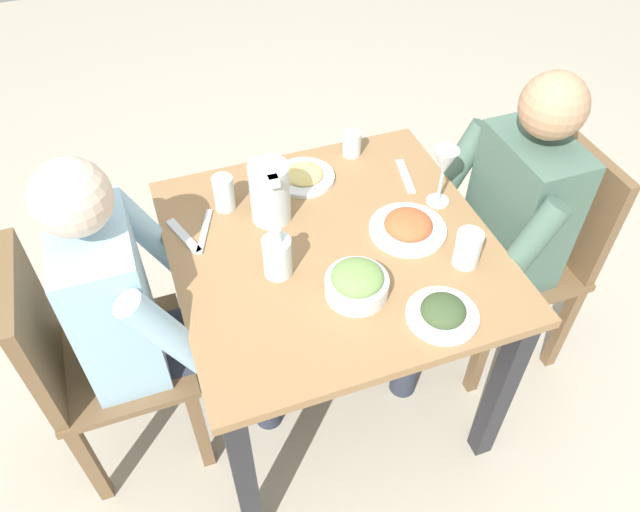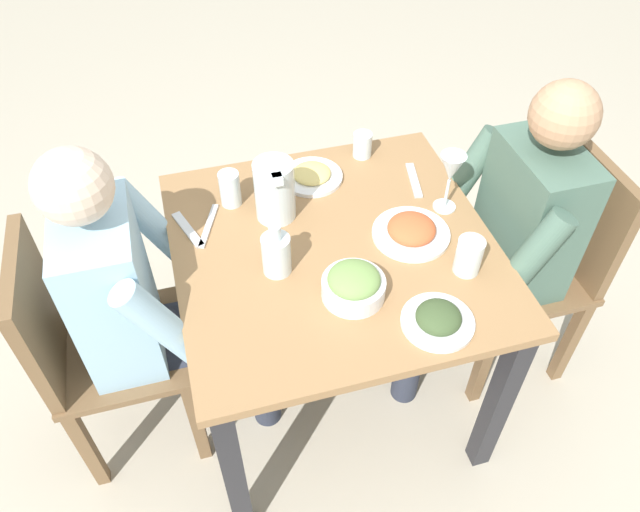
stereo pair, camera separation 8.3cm
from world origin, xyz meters
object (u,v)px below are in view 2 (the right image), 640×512
Objects in this scene: diner_near at (499,238)px; chair_far at (90,345)px; oil_carafe at (276,256)px; salad_bowl at (354,285)px; water_glass_by_pitcher at (469,256)px; plate_rice_curry at (411,231)px; water_glass_far_right at (362,145)px; water_pitcher at (275,190)px; plate_dolmas at (438,319)px; dining_table at (333,274)px; water_glass_center at (230,189)px; wine_glass at (451,171)px; plate_fries at (312,175)px; diner_far at (150,299)px; chair_near at (544,258)px.

chair_far is at bearing 88.06° from diner_near.
diner_near is 7.16× the size of oil_carafe.
water_glass_by_pitcher is (0.00, -0.33, 0.01)m from salad_bowl.
plate_rice_curry is 0.41m from water_glass_far_right.
plate_dolmas is (-0.52, -0.30, -0.08)m from water_pitcher.
plate_rice_curry is at bearing -95.52° from dining_table.
diner_near is 0.51m from plate_dolmas.
diner_near reaches higher than water_glass_far_right.
water_glass_by_pitcher is at bearing -150.43° from plate_rice_curry.
dining_table is at bearing 84.48° from plate_rice_curry.
water_pitcher is 0.16m from water_glass_center.
water_glass_by_pitcher reaches higher than water_glass_far_right.
chair_far is 1.19m from wine_glass.
water_glass_by_pitcher is at bearing 129.22° from diner_near.
water_pitcher is 0.96× the size of plate_fries.
wine_glass is (0.04, -1.12, 0.39)m from chair_far.
dining_table is 0.78× the size of diner_near.
water_pitcher reaches higher than water_glass_center.
water_glass_far_right is at bearing -64.63° from diner_far.
water_glass_center is (0.26, 0.25, 0.18)m from dining_table.
wine_glass is (0.08, 0.37, 0.39)m from chair_near.
chair_far is (0.03, 0.75, -0.12)m from dining_table.
salad_bowl is 0.23m from oil_carafe.
diner_far is 0.48m from water_pitcher.
diner_near reaches higher than salad_bowl.
chair_far reaches higher than water_glass_center.
water_glass_far_right is at bearing 26.51° from wine_glass.
water_pitcher is at bearing 132.77° from plate_fries.
water_glass_far_right is at bearing -28.78° from dining_table.
water_glass_far_right is at bearing 10.84° from water_glass_by_pitcher.
oil_carafe reaches higher than plate_dolmas.
plate_fries is 0.40m from plate_rice_curry.
salad_bowl is 2.00× the size of water_glass_far_right.
dining_table is at bearing 88.94° from chair_near.
oil_carafe is (0.14, 0.50, 0.00)m from water_glass_by_pitcher.
chair_far reaches higher than dining_table.
dining_table is 4.84× the size of water_pitcher.
plate_rice_curry is 2.02× the size of water_glass_center.
water_glass_center is at bearing 53.40° from water_pitcher.
chair_near is at bearing -91.68° from chair_far.
oil_carafe is at bearing 168.06° from water_pitcher.
salad_bowl is at bearing 90.59° from water_glass_by_pitcher.
salad_bowl is 1.03× the size of oil_carafe.
water_glass_by_pitcher is 0.52m from oil_carafe.
water_glass_far_right is 0.48m from water_glass_center.
water_pitcher reaches higher than water_glass_by_pitcher.
dining_table is 10.80× the size of water_glass_far_right.
diner_far is 6.22× the size of plate_dolmas.
wine_glass reaches higher than salad_bowl.
chair_near is 1.30m from diner_far.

